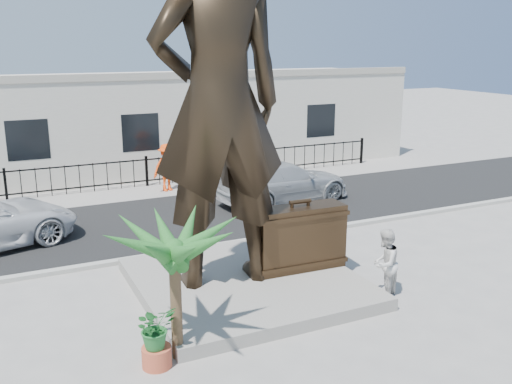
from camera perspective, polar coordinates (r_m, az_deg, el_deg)
ground at (r=13.35m, az=3.76°, el=-11.59°), size 100.00×100.00×0.00m
street at (r=20.23m, az=-7.31°, el=-2.39°), size 40.00×7.00×0.01m
curb at (r=17.08m, az=-3.61°, el=-5.35°), size 40.00×0.25×0.12m
far_sidewalk at (r=23.93m, az=-10.32°, el=0.18°), size 40.00×2.50×0.02m
plinth at (r=14.30m, az=-0.96°, el=-9.05°), size 5.20×5.20×0.30m
fence at (r=24.54m, az=-10.88°, el=1.94°), size 22.00×0.10×1.20m
building at (r=28.30m, az=-13.22°, el=6.78°), size 28.00×7.00×4.40m
statue at (r=13.03m, az=-3.77°, el=8.83°), size 3.30×2.33×8.56m
suitcase at (r=14.54m, az=4.37°, el=-4.56°), size 2.36×0.83×1.64m
tourist at (r=13.93m, az=12.75°, el=-6.99°), size 1.04×0.97×1.69m
car_silver at (r=21.73m, az=2.79°, el=1.02°), size 5.48×2.71×1.53m
worker at (r=23.48m, az=-8.88°, el=2.44°), size 1.38×0.98×1.95m
palm_tree at (r=11.62m, az=-7.80°, el=-16.01°), size 1.80×1.80×3.20m
planter at (r=11.28m, az=-9.89°, el=-15.93°), size 0.56×0.56×0.40m
shrub at (r=10.99m, az=-10.04°, el=-13.17°), size 0.87×0.79×0.83m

